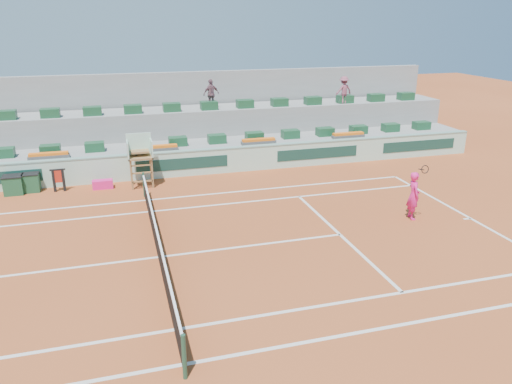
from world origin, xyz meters
TOP-DOWN VIEW (x-y plane):
  - ground at (0.00, 0.00)m, footprint 90.00×90.00m
  - seating_tier_lower at (0.00, 10.70)m, footprint 36.00×4.00m
  - seating_tier_upper at (0.00, 12.30)m, footprint 36.00×2.40m
  - stadium_back_wall at (0.00, 13.90)m, footprint 36.00×0.40m
  - player_bag at (-1.74, 7.59)m, footprint 0.89×0.40m
  - spectator_mid at (4.19, 11.92)m, footprint 1.00×0.65m
  - spectator_right at (11.80, 11.50)m, footprint 1.08×0.73m
  - court_lines at (0.00, 0.00)m, footprint 23.89×11.09m
  - tennis_net at (0.00, 0.00)m, footprint 0.10×11.97m
  - advertising_hoarding at (0.02, 8.50)m, footprint 36.00×0.34m
  - umpire_chair at (0.00, 7.50)m, footprint 1.10×0.90m
  - seat_row_lower at (0.00, 9.80)m, footprint 32.90×0.60m
  - seat_row_upper at (0.00, 11.70)m, footprint 32.90×0.60m
  - flower_planters at (-1.50, 9.00)m, footprint 26.80×0.36m
  - drink_cooler_a at (-4.74, 8.02)m, footprint 0.70×0.60m
  - drink_cooler_b at (-5.45, 7.89)m, footprint 0.83×0.72m
  - towel_rack at (-3.58, 7.72)m, footprint 0.66×0.11m
  - tennis_player at (9.70, 0.66)m, footprint 0.58×0.94m

SIDE VIEW (x-z plane):
  - ground at x=0.00m, z-range 0.00..0.00m
  - court_lines at x=0.00m, z-range 0.00..0.01m
  - player_bag at x=-1.74m, z-range 0.00..0.40m
  - drink_cooler_a at x=-4.74m, z-range 0.00..0.84m
  - drink_cooler_b at x=-5.45m, z-range 0.00..0.84m
  - tennis_net at x=0.00m, z-range -0.02..1.08m
  - seating_tier_lower at x=0.00m, z-range 0.00..1.20m
  - towel_rack at x=-3.58m, z-range 0.09..1.12m
  - advertising_hoarding at x=0.02m, z-range 0.00..1.26m
  - tennis_player at x=9.70m, z-range -0.20..2.07m
  - seating_tier_upper at x=0.00m, z-range 0.00..2.60m
  - flower_planters at x=-1.50m, z-range 1.19..1.47m
  - seat_row_lower at x=0.00m, z-range 1.20..1.64m
  - umpire_chair at x=0.00m, z-range 0.34..2.74m
  - stadium_back_wall at x=0.00m, z-range 0.00..4.40m
  - seat_row_upper at x=0.00m, z-range 2.60..3.04m
  - spectator_right at x=11.80m, z-range 2.60..4.14m
  - spectator_mid at x=4.19m, z-range 2.60..4.18m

